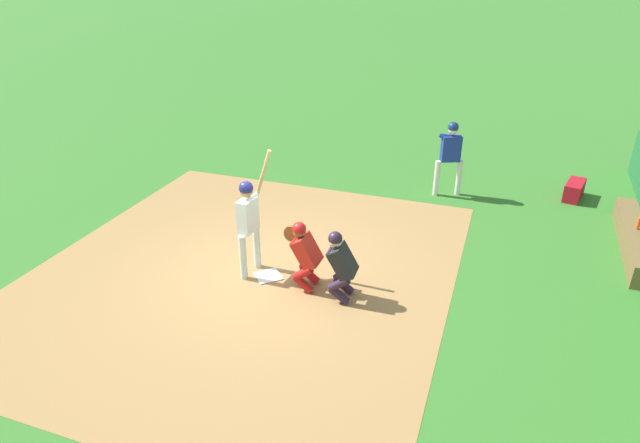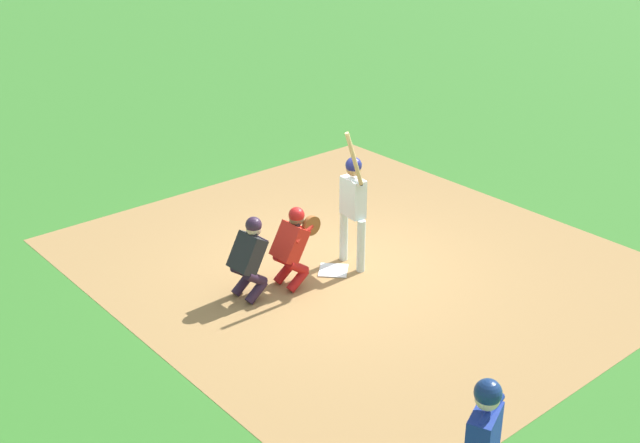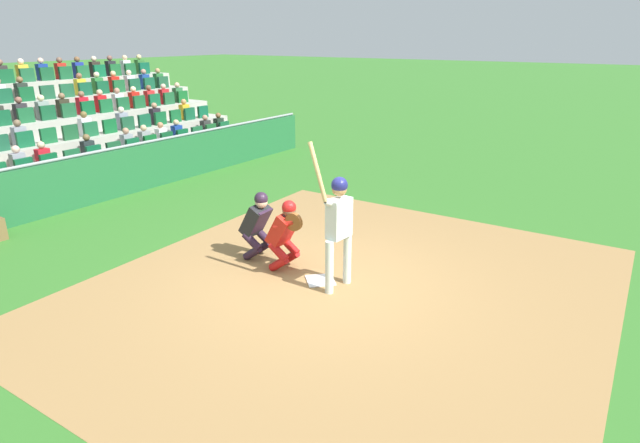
{
  "view_description": "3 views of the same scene",
  "coord_description": "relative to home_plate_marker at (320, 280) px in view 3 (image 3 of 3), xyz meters",
  "views": [
    {
      "loc": [
        -7.6,
        -3.94,
        5.31
      ],
      "look_at": [
        0.36,
        -0.88,
        1.11
      ],
      "focal_mm": 30.69,
      "sensor_mm": 36.0,
      "label": 1
    },
    {
      "loc": [
        8.58,
        -7.18,
        5.99
      ],
      "look_at": [
        0.15,
        -0.39,
        1.02
      ],
      "focal_mm": 45.66,
      "sensor_mm": 36.0,
      "label": 2
    },
    {
      "loc": [
        6.29,
        4.27,
        3.76
      ],
      "look_at": [
        -0.43,
        -0.3,
        0.85
      ],
      "focal_mm": 29.05,
      "sensor_mm": 36.0,
      "label": 3
    }
  ],
  "objects": [
    {
      "name": "catcher_crouching",
      "position": [
        -0.05,
        -0.74,
        0.69
      ],
      "size": [
        0.47,
        0.71,
        1.26
      ],
      "color": "red",
      "rests_on": "ground_plane"
    },
    {
      "name": "infield_dirt_patch",
      "position": [
        0.0,
        0.5,
        -0.01
      ],
      "size": [
        8.63,
        7.72,
        0.01
      ],
      "primitive_type": "cube",
      "rotation": [
        0.0,
        0.0,
        0.03
      ],
      "color": "#9C7545",
      "rests_on": "ground_plane"
    },
    {
      "name": "home_plate_umpire",
      "position": [
        -0.16,
        -1.44,
        0.67
      ],
      "size": [
        0.49,
        0.52,
        1.26
      ],
      "color": "#2D1C30",
      "rests_on": "ground_plane"
    },
    {
      "name": "ground_plane",
      "position": [
        0.0,
        0.0,
        -0.02
      ],
      "size": [
        160.0,
        160.0,
        0.0
      ],
      "primitive_type": "plane",
      "color": "#337027"
    },
    {
      "name": "batter_at_plate",
      "position": [
        0.04,
        0.35,
        1.12
      ],
      "size": [
        0.6,
        0.52,
        2.34
      ],
      "color": "silver",
      "rests_on": "ground_plane"
    },
    {
      "name": "home_plate_marker",
      "position": [
        0.0,
        0.0,
        0.0
      ],
      "size": [
        0.62,
        0.62,
        0.02
      ],
      "primitive_type": "cube",
      "rotation": [
        0.0,
        0.0,
        0.79
      ],
      "color": "white",
      "rests_on": "infield_dirt_patch"
    },
    {
      "name": "dugout_wall",
      "position": [
        0.0,
        -6.86,
        0.57
      ],
      "size": [
        16.68,
        0.24,
        1.23
      ],
      "color": "#216134",
      "rests_on": "ground_plane"
    }
  ]
}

